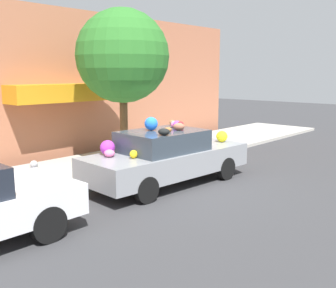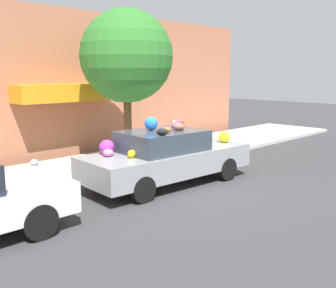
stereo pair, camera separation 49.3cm
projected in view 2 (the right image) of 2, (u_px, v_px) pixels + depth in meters
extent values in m
plane|color=#38383A|center=(168.00, 184.00, 10.04)|extent=(60.00, 60.00, 0.00)
cube|color=#B2ADA3|center=(105.00, 164.00, 11.92)|extent=(24.00, 3.20, 0.12)
cube|color=#B26B4C|center=(63.00, 84.00, 13.07)|extent=(18.00, 0.30, 4.88)
cube|color=orange|center=(69.00, 93.00, 12.58)|extent=(3.53, 0.90, 0.55)
cylinder|color=brown|center=(128.00, 125.00, 12.01)|extent=(0.24, 0.24, 2.20)
sphere|color=#2D7228|center=(127.00, 56.00, 11.64)|extent=(2.77, 2.77, 2.77)
cylinder|color=#B2B2B7|center=(35.00, 177.00, 9.20)|extent=(0.20, 0.20, 0.55)
sphere|color=#B2B2B7|center=(34.00, 163.00, 9.14)|extent=(0.18, 0.18, 0.18)
cube|color=gray|center=(168.00, 161.00, 9.93)|extent=(4.59, 1.94, 0.58)
cube|color=#333D47|center=(163.00, 141.00, 9.72)|extent=(2.11, 1.59, 0.51)
cylinder|color=black|center=(187.00, 160.00, 11.45)|extent=(0.61, 0.22, 0.60)
cylinder|color=black|center=(227.00, 169.00, 10.32)|extent=(0.61, 0.22, 0.60)
cylinder|color=black|center=(105.00, 176.00, 9.64)|extent=(0.61, 0.22, 0.60)
cylinder|color=black|center=(143.00, 189.00, 8.51)|extent=(0.61, 0.22, 0.60)
sphere|color=pink|center=(175.00, 125.00, 10.15)|extent=(0.25, 0.25, 0.18)
sphere|color=red|center=(201.00, 143.00, 10.46)|extent=(0.16, 0.16, 0.15)
ellipsoid|color=black|center=(162.00, 132.00, 8.96)|extent=(0.36, 0.36, 0.16)
sphere|color=blue|center=(151.00, 124.00, 9.75)|extent=(0.42, 0.42, 0.33)
sphere|color=orange|center=(185.00, 140.00, 10.71)|extent=(0.24, 0.24, 0.24)
ellipsoid|color=yellow|center=(132.00, 154.00, 8.93)|extent=(0.25, 0.23, 0.19)
ellipsoid|color=green|center=(196.00, 138.00, 11.11)|extent=(0.26, 0.29, 0.22)
ellipsoid|color=pink|center=(108.00, 153.00, 9.11)|extent=(0.38, 0.38, 0.17)
sphere|color=red|center=(181.00, 125.00, 10.01)|extent=(0.19, 0.19, 0.19)
sphere|color=silver|center=(191.00, 139.00, 11.02)|extent=(0.19, 0.19, 0.16)
sphere|color=yellow|center=(224.00, 137.00, 10.92)|extent=(0.44, 0.44, 0.32)
ellipsoid|color=purple|center=(107.00, 147.00, 9.34)|extent=(0.51, 0.48, 0.35)
sphere|color=green|center=(198.00, 138.00, 10.92)|extent=(0.35, 0.35, 0.26)
sphere|color=purple|center=(177.00, 125.00, 10.09)|extent=(0.26, 0.26, 0.19)
ellipsoid|color=black|center=(184.00, 139.00, 10.71)|extent=(0.27, 0.24, 0.25)
sphere|color=olive|center=(174.00, 123.00, 10.57)|extent=(0.17, 0.17, 0.16)
sphere|color=blue|center=(200.00, 139.00, 10.97)|extent=(0.21, 0.21, 0.17)
ellipsoid|color=#965629|center=(167.00, 130.00, 9.44)|extent=(0.25, 0.25, 0.12)
ellipsoid|color=brown|center=(179.00, 127.00, 9.72)|extent=(0.35, 0.36, 0.19)
cylinder|color=black|center=(1.00, 200.00, 7.74)|extent=(0.63, 0.18, 0.63)
cylinder|color=black|center=(40.00, 222.00, 6.61)|extent=(0.63, 0.18, 0.63)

